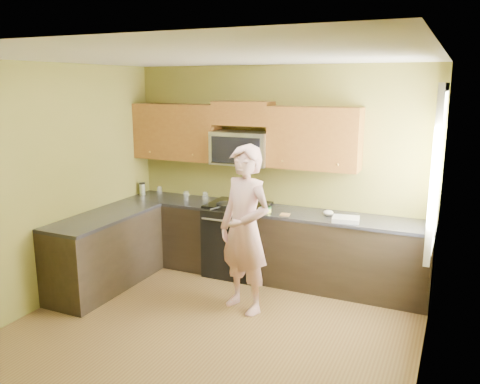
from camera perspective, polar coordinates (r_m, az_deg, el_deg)
The scene contains 27 objects.
floor at distance 5.11m, azimuth -4.17°, elevation -16.46°, with size 4.00×4.00×0.00m, color brown.
ceiling at distance 4.47m, azimuth -4.73°, elevation 15.41°, with size 4.00×4.00×0.00m, color white.
wall_back at distance 6.39m, azimuth 4.24°, elevation 2.40°, with size 4.00×4.00×0.00m, color olive.
wall_front at distance 3.10m, azimuth -22.81°, elevation -9.77°, with size 4.00×4.00×0.00m, color olive.
wall_left at distance 5.82m, azimuth -21.96°, elevation 0.50°, with size 4.00×4.00×0.00m, color olive.
wall_right at distance 4.07m, azimuth 21.17°, elevation -4.36°, with size 4.00×4.00×0.00m, color olive.
cabinet_back_run at distance 6.35m, azimuth 3.16°, elevation -6.16°, with size 4.00×0.60×0.88m, color black.
cabinet_left_run at distance 6.28m, azimuth -15.40°, elevation -6.82°, with size 0.60×1.60×0.88m, color black.
countertop_back at distance 6.20m, azimuth 3.18°, elevation -2.16°, with size 4.00×0.62×0.04m, color black.
countertop_left at distance 6.14m, azimuth -15.58°, elevation -2.78°, with size 0.62×1.60×0.04m, color black.
stove at distance 6.46m, azimuth -0.24°, elevation -5.46°, with size 0.76×0.65×0.95m, color black, non-canonical shape.
microwave at distance 6.34m, azimuth 0.22°, elevation 3.26°, with size 0.76×0.40×0.42m, color silver, non-canonical shape.
upper_cab_left at distance 6.83m, azimuth -7.27°, elevation 3.84°, with size 1.22×0.33×0.75m, color brown, non-canonical shape.
upper_cab_right at distance 6.06m, azimuth 8.51°, elevation 2.68°, with size 1.12×0.33×0.75m, color brown, non-canonical shape.
upper_cab_over_mw at distance 6.30m, azimuth 0.36°, elevation 9.16°, with size 0.76×0.33×0.30m, color brown.
window at distance 5.18m, azimuth 22.07°, elevation 2.47°, with size 0.06×1.06×1.66m, color white, non-canonical shape.
woman at distance 5.32m, azimuth 0.58°, elevation -4.40°, with size 0.67×0.44×1.85m, color #CF6E67.
frying_pan at distance 6.12m, azimuth -1.44°, elevation -1.87°, with size 0.28×0.49×0.06m, color black, non-canonical shape.
butter_tub at distance 6.03m, azimuth 3.05°, elevation -2.38°, with size 0.13×0.13×0.09m, color #D5DA39, non-canonical shape.
toast_slice at distance 5.92m, azimuth 5.27°, elevation -2.64°, with size 0.11×0.11×0.01m, color #B27F47.
napkin_a at distance 6.06m, azimuth 2.60°, elevation -2.02°, with size 0.11×0.12×0.06m, color silver.
napkin_b at distance 5.97m, azimuth 10.26°, elevation -2.40°, with size 0.12×0.13×0.07m, color silver.
dish_towel at distance 5.76m, azimuth 12.22°, elevation -3.12°, with size 0.30×0.24×0.05m, color silver.
travel_mug at distance 7.09m, azimuth -11.28°, elevation -0.35°, with size 0.08×0.08×0.18m, color silver, non-canonical shape.
glass_a at distance 7.04m, azimuth -9.34°, elevation 0.15°, with size 0.07×0.07×0.12m, color silver.
glass_b at distance 6.69m, azimuth -6.28°, elevation -0.42°, with size 0.07×0.07×0.12m, color silver.
glass_c at distance 6.60m, azimuth -4.06°, elevation -0.55°, with size 0.07×0.07×0.12m, color silver.
Camera 1 is at (2.17, -3.91, 2.48)m, focal length 36.65 mm.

